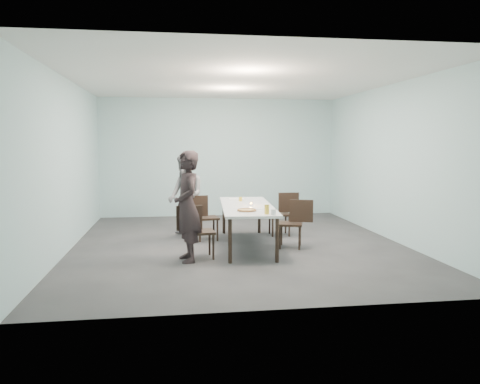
{
  "coord_description": "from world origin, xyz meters",
  "views": [
    {
      "loc": [
        -1.2,
        -8.49,
        1.87
      ],
      "look_at": [
        0.0,
        -0.26,
        1.0
      ],
      "focal_mm": 35.0,
      "sensor_mm": 36.0,
      "label": 1
    }
  ],
  "objects": [
    {
      "name": "diner_near",
      "position": [
        -0.97,
        -1.15,
        0.88
      ],
      "size": [
        0.54,
        0.71,
        1.76
      ],
      "primitive_type": "imported",
      "rotation": [
        0.0,
        0.0,
        -1.36
      ],
      "color": "black",
      "rests_on": "ground"
    },
    {
      "name": "chair_near_left",
      "position": [
        -0.82,
        -0.98,
        0.5
      ],
      "size": [
        0.63,
        0.46,
        0.87
      ],
      "rotation": [
        0.0,
        0.0,
        0.1
      ],
      "color": "black",
      "rests_on": "ground"
    },
    {
      "name": "table",
      "position": [
        0.14,
        -0.19,
        0.69
      ],
      "size": [
        1.08,
        2.66,
        0.75
      ],
      "rotation": [
        0.0,
        0.0,
        -0.07
      ],
      "color": "white",
      "rests_on": "ground"
    },
    {
      "name": "beer_glass",
      "position": [
        0.28,
        -1.29,
        0.82
      ],
      "size": [
        0.08,
        0.08,
        0.15
      ],
      "primitive_type": "cylinder",
      "color": "gold",
      "rests_on": "table"
    },
    {
      "name": "amber_tumbler",
      "position": [
        0.11,
        0.42,
        0.79
      ],
      "size": [
        0.07,
        0.07,
        0.08
      ],
      "primitive_type": "cylinder",
      "color": "gold",
      "rests_on": "table"
    },
    {
      "name": "chair_far_left",
      "position": [
        -0.62,
        0.43,
        0.5
      ],
      "size": [
        0.63,
        0.47,
        0.87
      ],
      "rotation": [
        0.0,
        0.0,
        0.12
      ],
      "color": "black",
      "rests_on": "ground"
    },
    {
      "name": "tealight",
      "position": [
        0.2,
        -0.3,
        0.77
      ],
      "size": [
        0.06,
        0.06,
        0.05
      ],
      "color": "silver",
      "rests_on": "table"
    },
    {
      "name": "chair_far_right",
      "position": [
        1.03,
        0.7,
        0.5
      ],
      "size": [
        0.62,
        0.43,
        0.87
      ],
      "rotation": [
        0.0,
        0.0,
        3.12
      ],
      "color": "black",
      "rests_on": "ground"
    },
    {
      "name": "menu",
      "position": [
        0.08,
        0.75,
        0.75
      ],
      "size": [
        0.31,
        0.24,
        0.01
      ],
      "primitive_type": "cube",
      "rotation": [
        0.0,
        0.0,
        -0.07
      ],
      "color": "silver",
      "rests_on": "table"
    },
    {
      "name": "pizza",
      "position": [
        0.01,
        -0.97,
        0.77
      ],
      "size": [
        0.34,
        0.34,
        0.04
      ],
      "color": "white",
      "rests_on": "table"
    },
    {
      "name": "room_shell",
      "position": [
        0.0,
        0.0,
        2.03
      ],
      "size": [
        6.02,
        7.02,
        3.01
      ],
      "color": "#A8CED3",
      "rests_on": "ground"
    },
    {
      "name": "side_plate",
      "position": [
        0.24,
        -0.72,
        0.76
      ],
      "size": [
        0.18,
        0.18,
        0.01
      ],
      "primitive_type": "cylinder",
      "color": "white",
      "rests_on": "table"
    },
    {
      "name": "ground",
      "position": [
        0.0,
        0.0,
        0.0
      ],
      "size": [
        7.0,
        7.0,
        0.0
      ],
      "primitive_type": "plane",
      "color": "#333335",
      "rests_on": "ground"
    },
    {
      "name": "water_tumbler",
      "position": [
        0.37,
        -1.38,
        0.8
      ],
      "size": [
        0.08,
        0.08,
        0.09
      ],
      "primitive_type": "cylinder",
      "color": "silver",
      "rests_on": "table"
    },
    {
      "name": "chair_near_right",
      "position": [
        0.96,
        -0.46,
        0.5
      ],
      "size": [
        0.65,
        0.53,
        0.87
      ],
      "rotation": [
        0.0,
        0.0,
        2.84
      ],
      "color": "black",
      "rests_on": "ground"
    },
    {
      "name": "diner_far",
      "position": [
        -0.94,
        0.68,
        0.83
      ],
      "size": [
        0.87,
        0.98,
        1.66
      ],
      "primitive_type": "imported",
      "rotation": [
        0.0,
        0.0,
        -1.21
      ],
      "color": "slate",
      "rests_on": "ground"
    }
  ]
}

